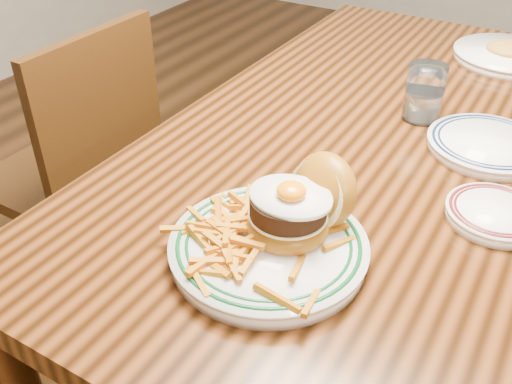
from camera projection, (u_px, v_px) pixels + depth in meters
The scene contains 8 objects.
floor at pixel (347, 356), 1.67m from camera, with size 6.00×6.00×0.00m, color black.
table at pixel (374, 164), 1.29m from camera, with size 0.85×1.60×0.75m.
chair_left at pixel (81, 168), 1.62m from camera, with size 0.42×0.42×0.89m.
main_plate at pixel (278, 232), 0.88m from camera, with size 0.31×0.33×0.15m.
side_plate at pixel (495, 213), 0.97m from camera, with size 0.16×0.17×0.03m.
rear_plate at pixel (488, 144), 1.16m from camera, with size 0.24×0.24×0.03m.
water_glass at pixel (424, 96), 1.25m from camera, with size 0.08×0.08×0.13m.
far_plate at pixel (510, 55), 1.55m from camera, with size 0.30×0.30×0.05m.
Camera 1 is at (0.33, -1.08, 1.35)m, focal length 40.00 mm.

